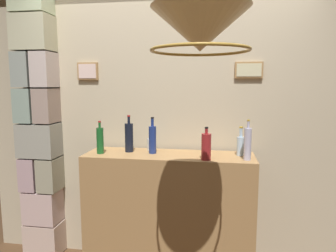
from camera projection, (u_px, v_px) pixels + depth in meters
panelled_rear_partition at (174, 112)px, 2.83m from camera, size 3.68×0.15×2.71m
stone_pillar at (40, 122)px, 2.92m from camera, size 0.37×0.29×2.64m
bar_shelf_unit at (169, 216)px, 2.66m from camera, size 1.44×0.43×1.10m
liquor_bottle_vermouth at (153, 139)px, 2.61m from camera, size 0.06×0.06×0.31m
liquor_bottle_gin at (241, 145)px, 2.53m from camera, size 0.06×0.06×0.25m
liquor_bottle_tequila at (100, 140)px, 2.60m from camera, size 0.06×0.06×0.28m
liquor_bottle_sherry at (129, 137)px, 2.67m from camera, size 0.07×0.07×0.32m
liquor_bottle_port at (248, 144)px, 2.38m from camera, size 0.06×0.06×0.32m
liquor_bottle_scotch at (206, 146)px, 2.38m from camera, size 0.08×0.08×0.26m
glass_tumbler_rocks at (152, 144)px, 2.75m from camera, size 0.08×0.08×0.11m
glass_tumbler_highball at (128, 145)px, 2.80m from camera, size 0.07×0.07×0.08m
pendant_lamp at (200, 31)px, 1.54m from camera, size 0.52×0.52×0.62m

